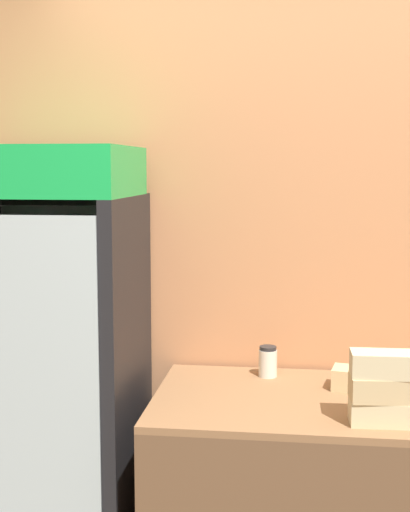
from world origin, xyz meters
TOP-DOWN VIEW (x-y plane):
  - wall_back at (0.00, 1.32)m, footprint 5.20×0.10m
  - beverage_cooler at (-1.17, 1.01)m, footprint 0.66×0.62m
  - sandwich_stack_bottom at (0.06, 0.68)m, footprint 0.26×0.12m
  - sandwich_stack_middle at (0.06, 0.68)m, footprint 0.27×0.13m
  - sandwich_stack_top at (0.06, 0.68)m, footprint 0.26×0.12m
  - sandwich_flat_left at (0.01, 1.03)m, footprint 0.24×0.15m
  - condiment_jar at (-0.35, 1.15)m, footprint 0.07×0.07m

SIDE VIEW (x-z plane):
  - sandwich_stack_bottom at x=0.06m, z-range 0.94..1.02m
  - sandwich_flat_left at x=0.01m, z-range 0.94..1.02m
  - beverage_cooler at x=-1.17m, z-range 0.08..1.90m
  - condiment_jar at x=-0.35m, z-range 0.94..1.06m
  - sandwich_stack_middle at x=0.06m, z-range 1.02..1.10m
  - sandwich_stack_top at x=0.06m, z-range 1.10..1.17m
  - wall_back at x=0.00m, z-range 0.01..2.71m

